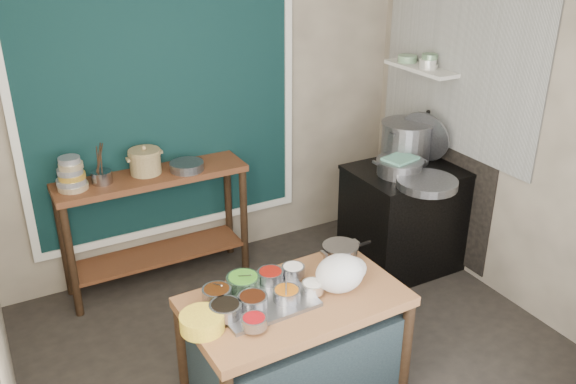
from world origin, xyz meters
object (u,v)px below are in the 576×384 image
stove_block (405,219)px  steamer (400,167)px  utensil_cup (102,177)px  stock_pot (406,142)px  ceramic_crock (145,163)px  yellow_basin (202,322)px  back_counter (157,229)px  saucepan (340,254)px  condiment_tray (264,302)px  prep_table (295,350)px

stove_block → steamer: (-0.14, -0.05, 0.52)m
utensil_cup → stock_pot: bearing=-13.9°
ceramic_crock → stock_pot: size_ratio=0.59×
stove_block → yellow_basin: (-2.16, -0.98, 0.37)m
back_counter → steamer: bearing=-23.8°
stove_block → saucepan: (-1.16, -0.76, 0.39)m
condiment_tray → utensil_cup: utensil_cup is taller
yellow_basin → condiment_tray: bearing=8.0°
stove_block → stock_pot: stock_pot is taller
prep_table → back_counter: bearing=98.7°
stove_block → steamer: 0.54m
prep_table → steamer: bearing=30.6°
condiment_tray → saucepan: (0.61, 0.16, 0.05)m
back_counter → stock_pot: size_ratio=3.39×
condiment_tray → stock_pot: 2.16m
condiment_tray → stock_pot: size_ratio=1.27×
condiment_tray → utensil_cup: bearing=106.3°
stove_block → yellow_basin: bearing=-155.6°
stove_block → steamer: bearing=-162.5°
prep_table → utensil_cup: bearing=109.8°
back_counter → saucepan: 1.70m
back_counter → yellow_basin: back_counter is taller
ceramic_crock → condiment_tray: bearing=-84.8°
prep_table → saucepan: saucepan is taller
stock_pot → steamer: (-0.21, -0.21, -0.11)m
yellow_basin → ceramic_crock: (0.24, 1.74, 0.24)m
utensil_cup → steamer: bearing=-20.3°
steamer → ceramic_crock: bearing=155.7°
back_counter → prep_table: bearing=-79.6°
back_counter → steamer: size_ratio=3.82×
back_counter → stove_block: bearing=-21.0°
back_counter → utensil_cup: (-0.36, 0.01, 0.52)m
saucepan → stock_pot: stock_pot is taller
stove_block → condiment_tray: 2.03m
yellow_basin → stove_block: bearing=24.4°
prep_table → back_counter: back_counter is taller
back_counter → stock_pot: stock_pot is taller
condiment_tray → stock_pot: bearing=30.5°
back_counter → ceramic_crock: ceramic_crock is taller
stove_block → ceramic_crock: ceramic_crock is taller
utensil_cup → yellow_basin: bearing=-86.7°
utensil_cup → ceramic_crock: size_ratio=0.61×
utensil_cup → stove_block: bearing=-18.1°
utensil_cup → prep_table: bearing=-68.5°
stove_block → condiment_tray: stove_block is taller
stove_block → utensil_cup: bearing=161.9°
condiment_tray → ceramic_crock: ceramic_crock is taller
prep_table → ceramic_crock: ceramic_crock is taller
saucepan → ceramic_crock: size_ratio=0.92×
yellow_basin → steamer: steamer is taller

